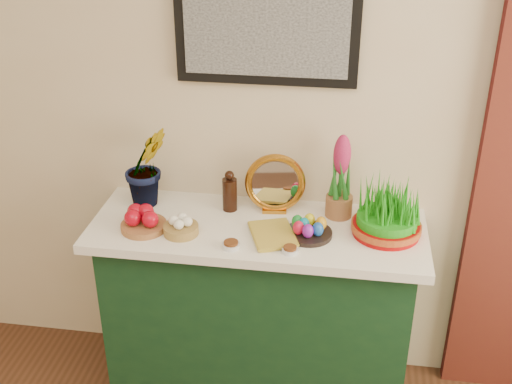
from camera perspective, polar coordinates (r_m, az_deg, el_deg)
sideboard at (r=2.95m, az=0.15°, el=-10.75°), size 1.30×0.45×0.85m
tablecloth at (r=2.70m, az=0.16°, el=-3.29°), size 1.40×0.55×0.04m
hyacinth_green at (r=2.79m, az=-9.77°, el=3.35°), size 0.31×0.31×0.48m
apple_bowl at (r=2.68m, az=-9.98°, el=-2.52°), size 0.20×0.20×0.10m
garlic_basket at (r=2.63m, az=-6.70°, el=-3.07°), size 0.18×0.18×0.08m
vinegar_cruet at (r=2.77m, az=-2.35°, el=-0.06°), size 0.06×0.06×0.19m
mirror at (r=2.74m, az=1.71°, el=0.71°), size 0.27×0.09×0.26m
book at (r=2.58m, az=-0.31°, el=-3.94°), size 0.22×0.26×0.03m
spice_dish_left at (r=2.53m, az=-2.23°, el=-4.72°), size 0.07×0.07×0.03m
spice_dish_right at (r=2.50m, az=3.05°, el=-5.15°), size 0.06×0.06×0.03m
egg_plate at (r=2.60m, az=4.66°, el=-3.29°), size 0.23×0.23×0.08m
hyacinth_pink at (r=2.70m, az=7.52°, el=1.03°), size 0.11×0.11×0.37m
wheatgrass_sabzeh at (r=2.63m, az=11.63°, el=-1.76°), size 0.28×0.28×0.23m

